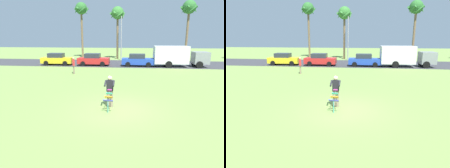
% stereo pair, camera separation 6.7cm
% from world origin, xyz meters
% --- Properties ---
extents(ground_plane, '(120.00, 120.00, 0.00)m').
position_xyz_m(ground_plane, '(0.00, 0.00, 0.00)').
color(ground_plane, olive).
extents(road_strip, '(120.00, 8.00, 0.01)m').
position_xyz_m(road_strip, '(0.00, 18.41, 0.01)').
color(road_strip, '#38383D').
rests_on(road_strip, ground).
extents(person_kite_flyer, '(0.55, 0.67, 1.73)m').
position_xyz_m(person_kite_flyer, '(-0.47, 0.34, 0.95)').
color(person_kite_flyer, gray).
rests_on(person_kite_flyer, ground).
extents(kite_held, '(0.52, 0.65, 1.11)m').
position_xyz_m(kite_held, '(-0.45, -0.32, 0.74)').
color(kite_held, '#D83399').
rests_on(kite_held, ground).
extents(parked_car_yellow, '(4.26, 1.96, 1.60)m').
position_xyz_m(parked_car_yellow, '(-9.73, 16.01, 0.77)').
color(parked_car_yellow, yellow).
rests_on(parked_car_yellow, ground).
extents(parked_car_red, '(4.22, 1.87, 1.60)m').
position_xyz_m(parked_car_red, '(-4.66, 16.01, 0.77)').
color(parked_car_red, red).
rests_on(parked_car_red, ground).
extents(parked_car_blue, '(4.22, 1.88, 1.60)m').
position_xyz_m(parked_car_blue, '(1.25, 16.01, 0.77)').
color(parked_car_blue, '#2347B7').
rests_on(parked_car_blue, ground).
extents(parked_truck_grey_van, '(6.77, 2.29, 2.62)m').
position_xyz_m(parked_truck_grey_van, '(6.19, 16.01, 1.41)').
color(parked_truck_grey_van, gray).
rests_on(parked_truck_grey_van, ground).
extents(palm_tree_left_near, '(2.58, 2.71, 9.75)m').
position_xyz_m(palm_tree_left_near, '(-8.87, 26.23, 8.23)').
color(palm_tree_left_near, brown).
rests_on(palm_tree_left_near, ground).
extents(palm_tree_right_near, '(2.58, 2.71, 8.70)m').
position_xyz_m(palm_tree_right_near, '(-2.20, 24.57, 7.27)').
color(palm_tree_right_near, brown).
rests_on(palm_tree_right_near, ground).
extents(palm_tree_centre_far, '(2.58, 2.71, 9.37)m').
position_xyz_m(palm_tree_centre_far, '(9.14, 23.98, 7.88)').
color(palm_tree_centre_far, brown).
rests_on(palm_tree_centre_far, ground).
extents(streetlight_pole, '(0.24, 1.65, 7.00)m').
position_xyz_m(streetlight_pole, '(-1.45, 23.17, 4.00)').
color(streetlight_pole, '#9E9EA3').
rests_on(streetlight_pole, ground).
extents(person_walker_near, '(0.32, 0.55, 1.73)m').
position_xyz_m(person_walker_near, '(-5.41, 9.68, 0.93)').
color(person_walker_near, gray).
rests_on(person_walker_near, ground).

